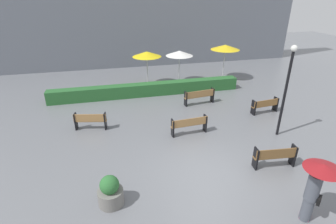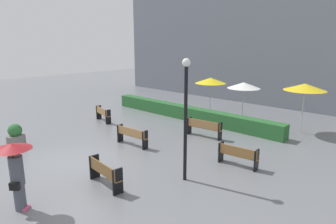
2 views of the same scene
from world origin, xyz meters
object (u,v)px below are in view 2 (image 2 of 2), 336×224
object	(u,v)px
patio_umbrella_white	(244,85)
patio_umbrella_yellow_far	(305,87)
bench_far_left	(103,113)
bench_near_right	(104,172)
pedestrian_with_umbrella	(15,166)
planter_pot	(16,137)
bench_mid_center	(132,135)
bench_far_right	(238,154)
patio_umbrella_yellow	(211,81)
bench_back_row	(204,127)
lamp_post	(186,109)

from	to	relation	value
patio_umbrella_white	patio_umbrella_yellow_far	world-z (taller)	patio_umbrella_yellow_far
bench_far_left	patio_umbrella_yellow_far	bearing A→B (deg)	31.08
bench_near_right	pedestrian_with_umbrella	distance (m)	2.73
planter_pot	patio_umbrella_white	xyz separation A→B (m)	(5.37, 11.05, 1.73)
bench_mid_center	patio_umbrella_white	bearing A→B (deg)	78.02
bench_far_right	patio_umbrella_yellow	size ratio (longest dim) A/B	0.66
pedestrian_with_umbrella	patio_umbrella_yellow_far	world-z (taller)	patio_umbrella_yellow_far
bench_near_right	bench_far_right	distance (m)	5.09
bench_back_row	patio_umbrella_yellow_far	world-z (taller)	patio_umbrella_yellow_far
bench_mid_center	patio_umbrella_yellow_far	bearing A→B (deg)	55.69
bench_far_right	bench_back_row	world-z (taller)	bench_back_row
bench_far_left	patio_umbrella_white	xyz separation A→B (m)	(6.11, 5.76, 1.68)
patio_umbrella_white	bench_near_right	bearing A→B (deg)	-85.39
patio_umbrella_yellow	pedestrian_with_umbrella	bearing A→B (deg)	-78.65
lamp_post	patio_umbrella_yellow	xyz separation A→B (m)	(-4.82, 8.29, -0.29)
bench_back_row	pedestrian_with_umbrella	size ratio (longest dim) A/B	0.94
bench_near_right	patio_umbrella_yellow_far	xyz separation A→B (m)	(2.61, 10.57, 1.94)
planter_pot	patio_umbrella_yellow_far	bearing A→B (deg)	51.39
bench_near_right	bench_mid_center	bearing A→B (deg)	126.88
bench_mid_center	lamp_post	distance (m)	4.66
bench_back_row	patio_umbrella_yellow_far	size ratio (longest dim) A/B	0.73
patio_umbrella_yellow_far	pedestrian_with_umbrella	bearing A→B (deg)	-103.58
bench_near_right	bench_mid_center	world-z (taller)	bench_near_right
bench_mid_center	pedestrian_with_umbrella	xyz separation A→B (m)	(1.85, -5.75, 0.84)
pedestrian_with_umbrella	patio_umbrella_yellow_far	size ratio (longest dim) A/B	0.78
bench_far_left	planter_pot	size ratio (longest dim) A/B	1.48
bench_far_right	pedestrian_with_umbrella	size ratio (longest dim) A/B	0.79
pedestrian_with_umbrella	planter_pot	world-z (taller)	pedestrian_with_umbrella
planter_pot	patio_umbrella_white	size ratio (longest dim) A/B	0.45
bench_far_left	bench_back_row	size ratio (longest dim) A/B	0.83
pedestrian_with_umbrella	patio_umbrella_yellow	xyz separation A→B (m)	(-2.61, 13.02, 0.91)
bench_near_right	lamp_post	world-z (taller)	lamp_post
bench_back_row	patio_umbrella_yellow	size ratio (longest dim) A/B	0.78
patio_umbrella_white	bench_back_row	bearing A→B (deg)	-88.11
patio_umbrella_yellow	bench_far_left	bearing A→B (deg)	-123.69
pedestrian_with_umbrella	patio_umbrella_white	bearing A→B (deg)	91.28
bench_far_left	bench_mid_center	world-z (taller)	bench_mid_center
bench_near_right	lamp_post	xyz separation A→B (m)	(1.65, 2.20, 2.05)
bench_near_right	patio_umbrella_yellow	world-z (taller)	patio_umbrella_yellow
patio_umbrella_yellow	patio_umbrella_white	size ratio (longest dim) A/B	1.03
planter_pot	pedestrian_with_umbrella	bearing A→B (deg)	-19.81
bench_near_right	pedestrian_with_umbrella	size ratio (longest dim) A/B	0.82
bench_far_left	patio_umbrella_yellow	size ratio (longest dim) A/B	0.64
pedestrian_with_umbrella	patio_umbrella_yellow	distance (m)	13.31
bench_far_right	patio_umbrella_yellow_far	xyz separation A→B (m)	(0.21, 6.07, 1.97)
bench_far_left	bench_near_right	bearing A→B (deg)	-34.58
pedestrian_with_umbrella	lamp_post	world-z (taller)	lamp_post
bench_far_right	planter_pot	bearing A→B (deg)	-149.97
planter_pot	patio_umbrella_white	world-z (taller)	patio_umbrella_white
pedestrian_with_umbrella	patio_umbrella_yellow_far	xyz separation A→B (m)	(3.16, 13.10, 1.08)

